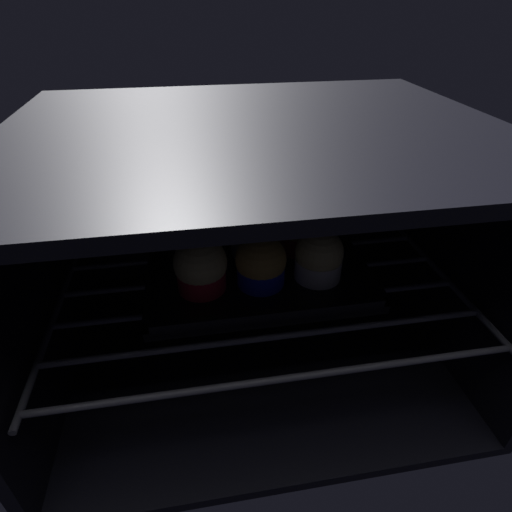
# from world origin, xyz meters

# --- Properties ---
(oven_cavity) EXTENTS (0.59, 0.47, 0.37)m
(oven_cavity) POSITION_xyz_m (0.00, 0.26, 0.17)
(oven_cavity) COLOR black
(oven_cavity) RESTS_ON ground
(oven_rack) EXTENTS (0.55, 0.42, 0.01)m
(oven_rack) POSITION_xyz_m (0.00, 0.22, 0.14)
(oven_rack) COLOR #42424C
(oven_rack) RESTS_ON oven_cavity
(baking_tray) EXTENTS (0.31, 0.23, 0.02)m
(baking_tray) POSITION_xyz_m (0.00, 0.22, 0.15)
(baking_tray) COLOR black
(baking_tray) RESTS_ON oven_rack
(muffin_row0_col0) EXTENTS (0.07, 0.07, 0.08)m
(muffin_row0_col0) POSITION_xyz_m (-0.08, 0.18, 0.19)
(muffin_row0_col0) COLOR red
(muffin_row0_col0) RESTS_ON baking_tray
(muffin_row0_col1) EXTENTS (0.07, 0.07, 0.07)m
(muffin_row0_col1) POSITION_xyz_m (0.00, 0.18, 0.18)
(muffin_row0_col1) COLOR #1928B7
(muffin_row0_col1) RESTS_ON baking_tray
(muffin_row0_col2) EXTENTS (0.07, 0.07, 0.07)m
(muffin_row0_col2) POSITION_xyz_m (0.08, 0.18, 0.19)
(muffin_row0_col2) COLOR silver
(muffin_row0_col2) RESTS_ON baking_tray
(muffin_row1_col0) EXTENTS (0.07, 0.07, 0.07)m
(muffin_row1_col0) POSITION_xyz_m (-0.08, 0.26, 0.18)
(muffin_row1_col0) COLOR #0C8C84
(muffin_row1_col0) RESTS_ON baking_tray
(muffin_row1_col1) EXTENTS (0.07, 0.07, 0.08)m
(muffin_row1_col1) POSITION_xyz_m (0.00, 0.26, 0.19)
(muffin_row1_col1) COLOR silver
(muffin_row1_col1) RESTS_ON baking_tray
(muffin_row1_col2) EXTENTS (0.07, 0.07, 0.07)m
(muffin_row1_col2) POSITION_xyz_m (0.07, 0.26, 0.18)
(muffin_row1_col2) COLOR red
(muffin_row1_col2) RESTS_ON baking_tray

